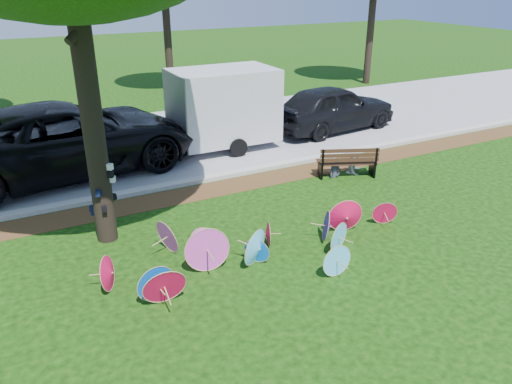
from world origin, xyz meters
TOP-DOWN VIEW (x-y plane):
  - ground at (0.00, 0.00)m, footprint 90.00×90.00m
  - mulch_strip at (0.00, 4.50)m, footprint 90.00×1.00m
  - curb at (0.00, 5.20)m, footprint 90.00×0.30m
  - street at (0.00, 9.35)m, footprint 90.00×8.00m
  - parasol_pile at (-0.36, 0.73)m, footprint 6.84×2.80m
  - black_van at (-2.70, 7.64)m, footprint 7.82×4.34m
  - dark_pickup at (6.73, 7.71)m, footprint 5.16×2.52m
  - cargo_trailer at (2.27, 7.68)m, footprint 3.33×2.12m
  - park_bench at (4.34, 3.70)m, footprint 1.84×1.28m
  - person_left at (3.99, 3.75)m, footprint 0.40×0.28m
  - person_right at (4.69, 3.75)m, footprint 0.68×0.60m

SIDE VIEW (x-z plane):
  - ground at x=0.00m, z-range 0.00..0.00m
  - mulch_strip at x=0.00m, z-range 0.00..0.01m
  - street at x=0.00m, z-range 0.00..0.01m
  - curb at x=0.00m, z-range 0.00..0.12m
  - parasol_pile at x=-0.36m, z-range -0.09..0.83m
  - park_bench at x=4.34m, z-range 0.00..0.90m
  - person_left at x=3.99m, z-range 0.00..1.07m
  - person_right at x=4.69m, z-range 0.00..1.16m
  - dark_pickup at x=6.73m, z-range 0.00..1.69m
  - black_van at x=-2.70m, z-range 0.00..2.07m
  - cargo_trailer at x=2.27m, z-range 0.00..2.92m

